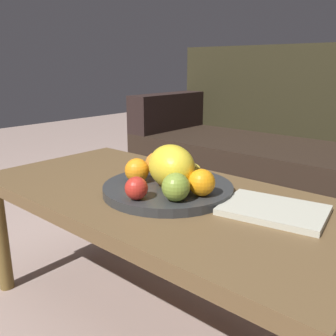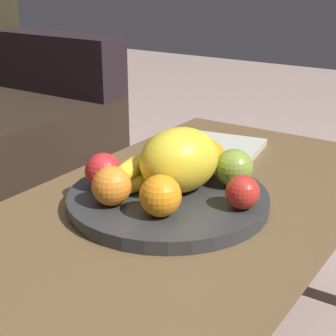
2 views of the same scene
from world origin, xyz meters
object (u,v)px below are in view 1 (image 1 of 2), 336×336
apple_right (176,187)px  orange_front (202,182)px  apple_front (181,163)px  orange_right (156,163)px  apple_left (136,188)px  fruit_bowl (168,189)px  melon_large_front (172,166)px  banana_bunch (174,168)px  orange_left (137,170)px  coffee_table (160,207)px  couch (294,160)px  magazine (274,210)px

apple_right → orange_front: bearing=70.9°
apple_front → orange_right: bearing=-128.9°
apple_left → apple_front: bearing=104.1°
fruit_bowl → apple_right: bearing=-40.1°
melon_large_front → banana_bunch: 0.09m
orange_left → orange_right: bearing=96.8°
coffee_table → apple_left: (0.04, -0.13, 0.10)m
fruit_bowl → orange_left: (-0.08, -0.04, 0.05)m
melon_large_front → apple_left: size_ratio=2.61×
apple_right → orange_left: bearing=167.0°
orange_left → couch: bearing=89.7°
coffee_table → fruit_bowl: fruit_bowl is taller
fruit_bowl → magazine: size_ratio=1.50×
apple_front → apple_left: apple_front is taller
apple_right → banana_bunch: bearing=131.3°
apple_left → apple_right: apple_right is taller
melon_large_front → orange_front: bearing=-0.4°
fruit_bowl → magazine: (0.30, 0.06, -0.00)m
coffee_table → apple_right: size_ratio=15.97×
fruit_bowl → banana_bunch: banana_bunch is taller
melon_large_front → orange_left: 0.11m
melon_large_front → orange_right: (-0.12, 0.06, -0.03)m
orange_left → apple_right: 0.19m
coffee_table → melon_large_front: (0.05, 0.00, 0.13)m
orange_front → magazine: 0.19m
orange_front → apple_front: size_ratio=1.04×
apple_left → apple_right: 0.10m
apple_left → magazine: 0.35m
orange_front → fruit_bowl: bearing=176.4°
melon_large_front → apple_left: melon_large_front is taller
couch → banana_bunch: size_ratio=9.72×
banana_bunch → couch: bearing=92.8°
orange_left → apple_front: bearing=76.7°
fruit_bowl → apple_right: apple_right is taller
apple_front → apple_left: (0.06, -0.26, -0.00)m
apple_right → apple_left: bearing=-144.4°
coffee_table → apple_right: 0.18m
apple_front → banana_bunch: bearing=-70.1°
orange_front → apple_right: (-0.03, -0.08, 0.00)m
couch → coffee_table: bearing=-87.2°
magazine → fruit_bowl: bearing=-178.3°
couch → banana_bunch: (0.05, -1.04, 0.18)m
banana_bunch → apple_right: bearing=-48.7°
orange_front → apple_right: bearing=-109.1°
melon_large_front → apple_left: 0.14m
melon_large_front → apple_front: (-0.07, 0.12, -0.03)m
orange_left → orange_right: orange_left is taller
fruit_bowl → apple_front: (-0.05, 0.12, 0.05)m
melon_large_front → magazine: 0.30m
orange_left → fruit_bowl: bearing=26.1°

